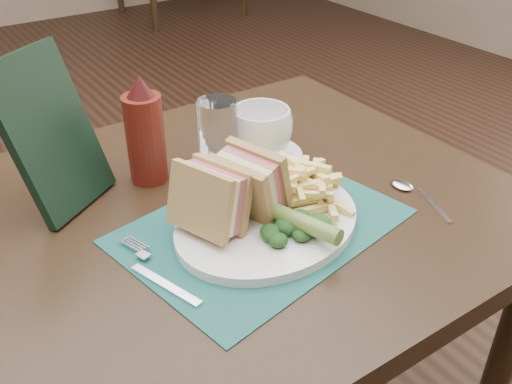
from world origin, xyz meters
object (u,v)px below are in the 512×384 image
table_main (232,364)px  drinking_glass (218,137)px  plate (267,222)px  coffee_cup (261,132)px  sandwich_half_b (241,188)px  check_presenter (51,133)px  sandwich_half_a (200,205)px  ketchup_bottle (144,129)px  saucer (261,156)px  placemat (262,226)px

table_main → drinking_glass: drinking_glass is taller
plate → coffee_cup: (0.11, 0.18, 0.04)m
sandwich_half_b → drinking_glass: (0.06, 0.16, -0.00)m
sandwich_half_b → check_presenter: check_presenter is taller
sandwich_half_a → check_presenter: 0.26m
drinking_glass → ketchup_bottle: bearing=159.8°
ketchup_bottle → check_presenter: 0.15m
plate → check_presenter: size_ratio=1.20×
plate → drinking_glass: drinking_glass is taller
table_main → sandwich_half_a: size_ratio=8.71×
saucer → drinking_glass: 0.10m
placemat → ketchup_bottle: ketchup_bottle is taller
sandwich_half_a → ketchup_bottle: ketchup_bottle is taller
saucer → table_main: bearing=-145.2°
saucer → check_presenter: bearing=169.7°
placemat → saucer: (0.12, 0.17, 0.00)m
sandwich_half_b → ketchup_bottle: (-0.05, 0.21, 0.02)m
placemat → coffee_cup: coffee_cup is taller
saucer → drinking_glass: size_ratio=1.15×
sandwich_half_b → drinking_glass: bearing=53.6°
saucer → check_presenter: size_ratio=0.60×
saucer → ketchup_bottle: (-0.20, 0.05, 0.09)m
sandwich_half_b → coffee_cup: 0.21m
sandwich_half_a → check_presenter: (-0.13, 0.22, 0.05)m
saucer → sandwich_half_a: bearing=-142.8°
plate → sandwich_half_b: (-0.03, 0.02, 0.06)m
sandwich_half_a → saucer: sandwich_half_a is taller
sandwich_half_a → plate: bearing=-29.7°
sandwich_half_a → saucer: size_ratio=0.69×
sandwich_half_a → saucer: 0.28m
sandwich_half_b → drinking_glass: drinking_glass is taller
placemat → sandwich_half_a: bearing=173.9°
sandwich_half_b → ketchup_bottle: bearing=87.9°
placemat → sandwich_half_a: size_ratio=3.90×
coffee_cup → drinking_glass: drinking_glass is taller
plate → sandwich_half_b: size_ratio=2.90×
sandwich_half_a → ketchup_bottle: (0.02, 0.21, 0.02)m
saucer → ketchup_bottle: size_ratio=0.81×
placemat → plate: plate is taller
sandwich_half_a → ketchup_bottle: 0.21m
saucer → coffee_cup: coffee_cup is taller
placemat → coffee_cup: 0.22m
drinking_glass → ketchup_bottle: (-0.11, 0.04, 0.03)m
sandwich_half_a → check_presenter: check_presenter is taller
sandwich_half_a → check_presenter: bearing=99.2°
plate → drinking_glass: size_ratio=2.31×
plate → check_presenter: (-0.23, 0.24, 0.11)m
sandwich_half_b → ketchup_bottle: 0.21m
coffee_cup → check_presenter: check_presenter is taller
table_main → sandwich_half_a: (-0.09, -0.07, 0.44)m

